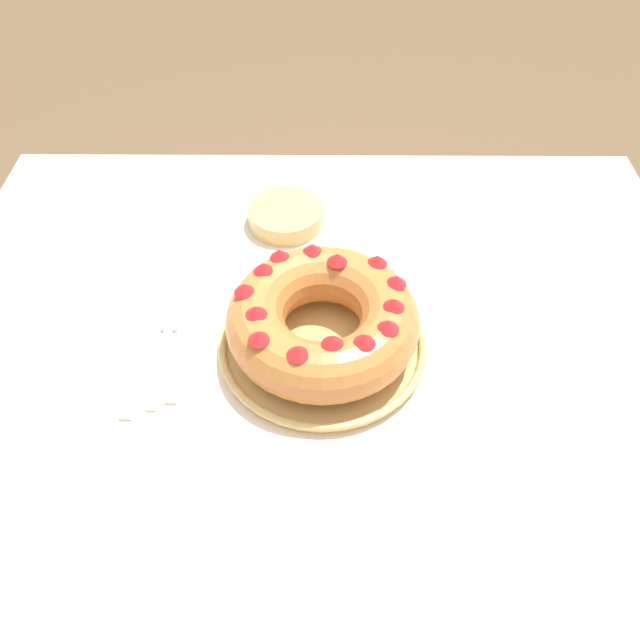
{
  "coord_description": "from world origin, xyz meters",
  "views": [
    {
      "loc": [
        0.0,
        -0.56,
        1.46
      ],
      "look_at": [
        -0.0,
        0.03,
        0.81
      ],
      "focal_mm": 35.0,
      "sensor_mm": 36.0,
      "label": 1
    }
  ],
  "objects_px": {
    "bundt_cake": "(320,319)",
    "cake_knife": "(178,360)",
    "fork": "(164,345)",
    "side_bowl": "(285,216)",
    "serving_knife": "(139,361)",
    "serving_dish": "(320,344)"
  },
  "relations": [
    {
      "from": "bundt_cake",
      "to": "cake_knife",
      "type": "xyz_separation_m",
      "value": [
        -0.21,
        -0.03,
        -0.06
      ]
    },
    {
      "from": "fork",
      "to": "side_bowl",
      "type": "relative_size",
      "value": 1.5
    },
    {
      "from": "fork",
      "to": "cake_knife",
      "type": "xyz_separation_m",
      "value": [
        0.03,
        -0.03,
        0.0
      ]
    },
    {
      "from": "fork",
      "to": "serving_knife",
      "type": "bearing_deg",
      "value": -133.19
    },
    {
      "from": "side_bowl",
      "to": "serving_dish",
      "type": "bearing_deg",
      "value": -77.47
    },
    {
      "from": "serving_knife",
      "to": "cake_knife",
      "type": "height_order",
      "value": "same"
    },
    {
      "from": "side_bowl",
      "to": "cake_knife",
      "type": "bearing_deg",
      "value": -113.87
    },
    {
      "from": "serving_knife",
      "to": "side_bowl",
      "type": "height_order",
      "value": "side_bowl"
    },
    {
      "from": "fork",
      "to": "side_bowl",
      "type": "distance_m",
      "value": 0.34
    },
    {
      "from": "serving_dish",
      "to": "bundt_cake",
      "type": "bearing_deg",
      "value": 87.88
    },
    {
      "from": "serving_dish",
      "to": "bundt_cake",
      "type": "distance_m",
      "value": 0.05
    },
    {
      "from": "bundt_cake",
      "to": "cake_knife",
      "type": "distance_m",
      "value": 0.22
    },
    {
      "from": "serving_knife",
      "to": "side_bowl",
      "type": "relative_size",
      "value": 1.71
    },
    {
      "from": "serving_dish",
      "to": "serving_knife",
      "type": "relative_size",
      "value": 1.34
    },
    {
      "from": "bundt_cake",
      "to": "cake_knife",
      "type": "height_order",
      "value": "bundt_cake"
    },
    {
      "from": "serving_knife",
      "to": "cake_knife",
      "type": "relative_size",
      "value": 1.31
    },
    {
      "from": "serving_knife",
      "to": "bundt_cake",
      "type": "bearing_deg",
      "value": 2.67
    },
    {
      "from": "bundt_cake",
      "to": "serving_knife",
      "type": "height_order",
      "value": "bundt_cake"
    },
    {
      "from": "cake_knife",
      "to": "side_bowl",
      "type": "distance_m",
      "value": 0.35
    },
    {
      "from": "fork",
      "to": "serving_dish",
      "type": "bearing_deg",
      "value": 1.58
    },
    {
      "from": "bundt_cake",
      "to": "serving_knife",
      "type": "xyz_separation_m",
      "value": [
        -0.26,
        -0.03,
        -0.06
      ]
    },
    {
      "from": "serving_dish",
      "to": "bundt_cake",
      "type": "height_order",
      "value": "bundt_cake"
    }
  ]
}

